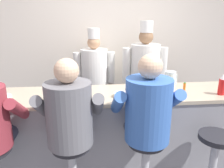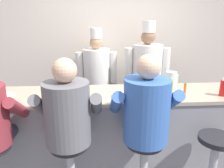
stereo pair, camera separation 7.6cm
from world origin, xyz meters
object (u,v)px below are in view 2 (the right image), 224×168
at_px(cup_stack_steel, 152,78).
at_px(diner_seated_grey, 68,117).
at_px(empty_stool_round, 214,158).
at_px(ketchup_bottle_red, 224,86).
at_px(coffee_mug_tan, 161,96).
at_px(cook_in_whites_near, 97,76).
at_px(mustard_bottle_yellow, 171,87).
at_px(hot_sauce_bottle_orange, 185,89).
at_px(cereal_bowl, 121,95).
at_px(cook_in_whites_far, 147,75).
at_px(breakfast_plate, 1,96).
at_px(diner_seated_blue, 145,114).
at_px(water_pitcher_clear, 171,81).

xyz_separation_m(cup_stack_steel, diner_seated_grey, (-0.90, -0.54, -0.20)).
bearing_deg(empty_stool_round, diner_seated_grey, 178.61).
height_order(ketchup_bottle_red, coffee_mug_tan, ketchup_bottle_red).
relative_size(cup_stack_steel, diner_seated_grey, 0.23).
relative_size(diner_seated_grey, cook_in_whites_near, 0.90).
bearing_deg(mustard_bottle_yellow, cook_in_whites_near, 124.28).
bearing_deg(hot_sauce_bottle_orange, cereal_bowl, -179.86).
height_order(diner_seated_grey, cook_in_whites_far, cook_in_whites_far).
distance_m(ketchup_bottle_red, mustard_bottle_yellow, 0.59).
bearing_deg(mustard_bottle_yellow, diner_seated_grey, -159.40).
bearing_deg(coffee_mug_tan, cup_stack_steel, 98.96).
bearing_deg(mustard_bottle_yellow, cup_stack_steel, 140.03).
height_order(breakfast_plate, empty_stool_round, breakfast_plate).
height_order(coffee_mug_tan, diner_seated_blue, diner_seated_blue).
relative_size(ketchup_bottle_red, cook_in_whites_near, 0.14).
relative_size(coffee_mug_tan, cook_in_whites_far, 0.07).
xyz_separation_m(cereal_bowl, diner_seated_grey, (-0.52, -0.41, -0.06)).
height_order(cup_stack_steel, cook_in_whites_near, cook_in_whites_near).
height_order(cereal_bowl, coffee_mug_tan, coffee_mug_tan).
distance_m(breakfast_plate, empty_stool_round, 2.33).
height_order(water_pitcher_clear, cook_in_whites_far, cook_in_whites_far).
bearing_deg(cook_in_whites_far, mustard_bottle_yellow, -87.83).
distance_m(diner_seated_blue, empty_stool_round, 0.86).
relative_size(hot_sauce_bottle_orange, empty_stool_round, 0.20).
xyz_separation_m(coffee_mug_tan, empty_stool_round, (0.48, -0.33, -0.55)).
bearing_deg(cup_stack_steel, empty_stool_round, -48.27).
bearing_deg(cook_in_whites_far, water_pitcher_clear, -81.38).
distance_m(cereal_bowl, coffee_mug_tan, 0.43).
relative_size(water_pitcher_clear, cereal_bowl, 1.36).
bearing_deg(cereal_bowl, mustard_bottle_yellow, -1.14).
xyz_separation_m(breakfast_plate, cereal_bowl, (1.31, -0.09, 0.01)).
bearing_deg(empty_stool_round, mustard_bottle_yellow, 128.44).
xyz_separation_m(hot_sauce_bottle_orange, cereal_bowl, (-0.71, -0.00, -0.05)).
height_order(cup_stack_steel, empty_stool_round, cup_stack_steel).
height_order(diner_seated_blue, cook_in_whites_near, cook_in_whites_near).
relative_size(mustard_bottle_yellow, water_pitcher_clear, 1.01).
height_order(ketchup_bottle_red, empty_stool_round, ketchup_bottle_red).
relative_size(cup_stack_steel, empty_stool_round, 0.47).
relative_size(diner_seated_grey, empty_stool_round, 2.09).
xyz_separation_m(mustard_bottle_yellow, breakfast_plate, (-1.86, 0.10, -0.09)).
height_order(breakfast_plate, diner_seated_blue, diner_seated_blue).
bearing_deg(water_pitcher_clear, breakfast_plate, -176.40).
bearing_deg(cook_in_whites_near, coffee_mug_tan, -62.29).
height_order(breakfast_plate, cereal_bowl, breakfast_plate).
distance_m(mustard_bottle_yellow, cup_stack_steel, 0.23).
xyz_separation_m(cup_stack_steel, cook_in_whites_near, (-0.64, 1.04, -0.24)).
bearing_deg(breakfast_plate, coffee_mug_tan, -6.78).
bearing_deg(diner_seated_blue, breakfast_plate, 161.46).
bearing_deg(cereal_bowl, ketchup_bottle_red, -1.89).
bearing_deg(empty_stool_round, cook_in_whites_far, 104.98).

